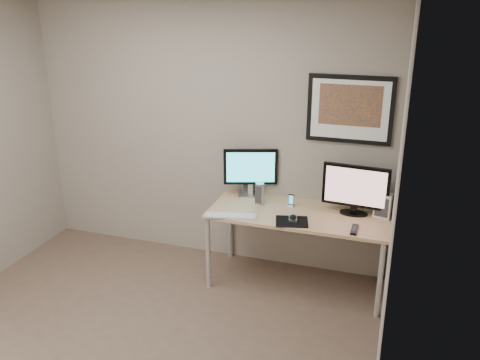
{
  "coord_description": "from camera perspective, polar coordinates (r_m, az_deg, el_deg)",
  "views": [
    {
      "loc": [
        1.79,
        -2.78,
        2.56
      ],
      "look_at": [
        0.53,
        1.1,
        1.07
      ],
      "focal_mm": 38.0,
      "sensor_mm": 36.0,
      "label": 1
    }
  ],
  "objects": [
    {
      "name": "phone_dock",
      "position": [
        4.69,
        5.77,
        -2.28
      ],
      "size": [
        0.06,
        0.06,
        0.12
      ],
      "primitive_type": "cube",
      "rotation": [
        0.0,
        0.0,
        -0.19
      ],
      "color": "black",
      "rests_on": "desk"
    },
    {
      "name": "speaker_right",
      "position": [
        4.71,
        2.23,
        -1.53
      ],
      "size": [
        0.08,
        0.08,
        0.2
      ],
      "primitive_type": "cylinder",
      "rotation": [
        0.0,
        0.0,
        -0.04
      ],
      "color": "silver",
      "rests_on": "desk"
    },
    {
      "name": "mouse",
      "position": [
        4.42,
        5.97,
        -4.23
      ],
      "size": [
        0.09,
        0.13,
        0.04
      ],
      "primitive_type": "ellipsoid",
      "rotation": [
        0.0,
        0.0,
        0.21
      ],
      "color": "black",
      "rests_on": "mousepad"
    },
    {
      "name": "remote",
      "position": [
        4.32,
        12.72,
        -5.42
      ],
      "size": [
        0.05,
        0.19,
        0.02
      ],
      "primitive_type": "cube",
      "rotation": [
        0.0,
        0.0,
        -0.0
      ],
      "color": "black",
      "rests_on": "desk"
    },
    {
      "name": "mousepad",
      "position": [
        4.4,
        5.84,
        -4.67
      ],
      "size": [
        0.32,
        0.3,
        0.0
      ],
      "primitive_type": "cube",
      "rotation": [
        0.0,
        0.0,
        0.24
      ],
      "color": "black",
      "rests_on": "desk"
    },
    {
      "name": "monitor_tv",
      "position": [
        4.54,
        12.84,
        -0.96
      ],
      "size": [
        0.58,
        0.15,
        0.46
      ],
      "rotation": [
        0.0,
        0.0,
        -0.08
      ],
      "color": "black",
      "rests_on": "desk"
    },
    {
      "name": "desk",
      "position": [
        4.62,
        6.58,
        -4.37
      ],
      "size": [
        1.6,
        0.7,
        0.73
      ],
      "color": "#AC8053",
      "rests_on": "floor"
    },
    {
      "name": "room",
      "position": [
        3.81,
        -10.67,
        5.73
      ],
      "size": [
        3.6,
        3.6,
        3.6
      ],
      "color": "white",
      "rests_on": "ground"
    },
    {
      "name": "framed_art",
      "position": [
        4.58,
        12.24,
        7.75
      ],
      "size": [
        0.75,
        0.04,
        0.6
      ],
      "color": "black",
      "rests_on": "room"
    },
    {
      "name": "floor",
      "position": [
        4.18,
        -12.21,
        -18.25
      ],
      "size": [
        3.6,
        3.6,
        0.0
      ],
      "primitive_type": "plane",
      "color": "brown",
      "rests_on": "ground"
    },
    {
      "name": "fan_unit",
      "position": [
        4.6,
        15.8,
        -2.75
      ],
      "size": [
        0.16,
        0.14,
        0.22
      ],
      "primitive_type": "cube",
      "rotation": [
        0.0,
        0.0,
        -0.23
      ],
      "color": "silver",
      "rests_on": "desk"
    },
    {
      "name": "speaker_left",
      "position": [
        4.96,
        0.62,
        -0.49
      ],
      "size": [
        0.09,
        0.09,
        0.18
      ],
      "primitive_type": "cylinder",
      "rotation": [
        0.0,
        0.0,
        0.35
      ],
      "color": "silver",
      "rests_on": "desk"
    },
    {
      "name": "keyboard",
      "position": [
        4.47,
        -1.1,
        -4.03
      ],
      "size": [
        0.49,
        0.22,
        0.02
      ],
      "primitive_type": "cube",
      "rotation": [
        0.0,
        0.0,
        0.21
      ],
      "color": "silver",
      "rests_on": "desk"
    },
    {
      "name": "monitor_large",
      "position": [
        4.85,
        1.18,
        1.11
      ],
      "size": [
        0.5,
        0.23,
        0.47
      ],
      "rotation": [
        0.0,
        0.0,
        0.31
      ],
      "color": "silver",
      "rests_on": "desk"
    }
  ]
}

